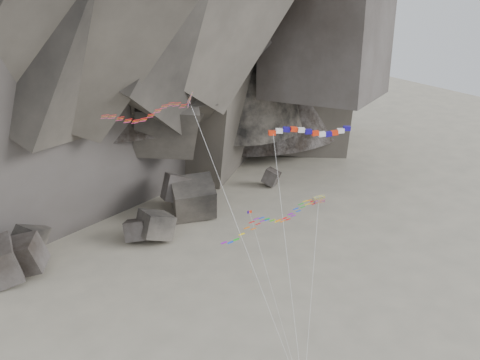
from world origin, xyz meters
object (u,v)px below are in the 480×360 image
delta_kite (144,113)px  parafoil_kite (270,220)px  banner_kite (311,133)px  pennant_kite (262,255)px

delta_kite → parafoil_kite: size_ratio=1.84×
delta_kite → banner_kite: size_ratio=1.21×
banner_kite → parafoil_kite: size_ratio=1.52×
parafoil_kite → pennant_kite: bearing=-138.3°
delta_kite → banner_kite: (17.58, -1.46, -4.20)m
pennant_kite → parafoil_kite: bearing=36.8°
delta_kite → pennant_kite: delta_kite is taller
delta_kite → banner_kite: bearing=18.8°
banner_kite → parafoil_kite: 9.97m
delta_kite → pennant_kite: size_ratio=1.91×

